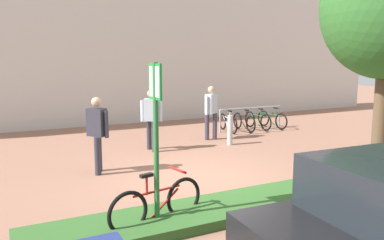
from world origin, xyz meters
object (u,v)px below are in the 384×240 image
(bollard_steel, at_px, (230,130))
(parking_sign_post, at_px, (156,122))
(person_shirt_blue, at_px, (211,109))
(person_shirt_white, at_px, (151,116))
(bike_rack_cluster, at_px, (251,120))
(bike_at_sign, at_px, (157,204))
(person_suited_dark, at_px, (97,130))

(bollard_steel, bearing_deg, parking_sign_post, -132.81)
(person_shirt_blue, relative_size, person_shirt_white, 1.00)
(bike_rack_cluster, bearing_deg, person_shirt_white, -161.31)
(parking_sign_post, bearing_deg, person_shirt_blue, 53.45)
(bike_at_sign, relative_size, person_shirt_blue, 0.96)
(bike_rack_cluster, distance_m, person_shirt_blue, 2.48)
(bike_rack_cluster, relative_size, person_suited_dark, 1.55)
(bollard_steel, distance_m, person_shirt_white, 2.45)
(parking_sign_post, xyz_separation_m, bollard_steel, (4.10, 4.43, -1.17))
(bollard_steel, bearing_deg, bike_rack_cluster, 41.84)
(bike_rack_cluster, relative_size, person_shirt_white, 1.55)
(person_shirt_blue, bearing_deg, bollard_steel, -82.13)
(bollard_steel, bearing_deg, person_shirt_white, 171.44)
(bike_at_sign, xyz_separation_m, person_shirt_white, (1.71, 4.73, 0.63))
(bike_at_sign, height_order, person_suited_dark, person_suited_dark)
(bike_at_sign, distance_m, person_shirt_blue, 6.64)
(bike_rack_cluster, xyz_separation_m, person_shirt_blue, (-2.21, -0.93, 0.64))
(bike_rack_cluster, bearing_deg, bollard_steel, -138.16)
(parking_sign_post, xyz_separation_m, bike_at_sign, (0.03, 0.05, -1.28))
(person_suited_dark, bearing_deg, person_shirt_white, 39.35)
(bike_rack_cluster, bearing_deg, person_shirt_blue, -157.17)
(bike_rack_cluster, bearing_deg, parking_sign_post, -134.50)
(parking_sign_post, distance_m, bollard_steel, 6.15)
(parking_sign_post, height_order, bike_rack_cluster, parking_sign_post)
(bike_at_sign, height_order, bollard_steel, bollard_steel)
(bollard_steel, relative_size, person_suited_dark, 0.52)
(bike_rack_cluster, distance_m, person_suited_dark, 7.02)
(parking_sign_post, distance_m, bike_rack_cluster, 8.91)
(bollard_steel, distance_m, person_suited_dark, 4.42)
(person_shirt_blue, xyz_separation_m, person_shirt_white, (-2.24, -0.57, 0.00))
(person_shirt_blue, bearing_deg, bike_at_sign, -126.63)
(bollard_steel, height_order, person_shirt_white, person_shirt_white)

